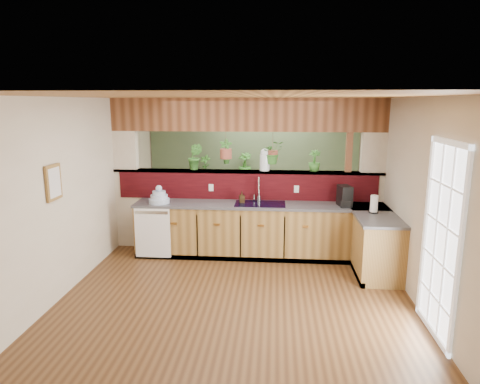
# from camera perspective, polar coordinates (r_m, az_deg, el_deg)

# --- Properties ---
(ground) EXTENTS (4.60, 7.00, 0.01)m
(ground) POSITION_cam_1_polar(r_m,az_deg,el_deg) (6.38, -0.01, -11.48)
(ground) COLOR #4E3118
(ground) RESTS_ON ground
(ceiling) EXTENTS (4.60, 7.00, 0.01)m
(ceiling) POSITION_cam_1_polar(r_m,az_deg,el_deg) (5.86, -0.01, 12.55)
(ceiling) COLOR brown
(ceiling) RESTS_ON ground
(wall_back) EXTENTS (4.60, 0.02, 2.60)m
(wall_back) POSITION_cam_1_polar(r_m,az_deg,el_deg) (9.43, 1.78, 4.41)
(wall_back) COLOR beige
(wall_back) RESTS_ON ground
(wall_front) EXTENTS (4.60, 0.02, 2.60)m
(wall_front) POSITION_cam_1_polar(r_m,az_deg,el_deg) (2.69, -6.50, -15.58)
(wall_front) COLOR beige
(wall_front) RESTS_ON ground
(wall_left) EXTENTS (0.02, 7.00, 2.60)m
(wall_left) POSITION_cam_1_polar(r_m,az_deg,el_deg) (6.59, -20.37, 0.36)
(wall_left) COLOR beige
(wall_left) RESTS_ON ground
(wall_right) EXTENTS (0.02, 7.00, 2.60)m
(wall_right) POSITION_cam_1_polar(r_m,az_deg,el_deg) (6.23, 21.56, -0.36)
(wall_right) COLOR beige
(wall_right) RESTS_ON ground
(pass_through_partition) EXTENTS (4.60, 0.21, 2.60)m
(pass_through_partition) POSITION_cam_1_polar(r_m,az_deg,el_deg) (7.32, 1.10, 1.35)
(pass_through_partition) COLOR beige
(pass_through_partition) RESTS_ON ground
(pass_through_ledge) EXTENTS (4.60, 0.21, 0.04)m
(pass_through_ledge) POSITION_cam_1_polar(r_m,az_deg,el_deg) (7.30, 0.88, 2.74)
(pass_through_ledge) COLOR brown
(pass_through_ledge) RESTS_ON ground
(header_beam) EXTENTS (4.60, 0.15, 0.55)m
(header_beam) POSITION_cam_1_polar(r_m,az_deg,el_deg) (7.21, 0.90, 10.26)
(header_beam) COLOR brown
(header_beam) RESTS_ON ground
(sage_backwall) EXTENTS (4.55, 0.02, 2.55)m
(sage_backwall) POSITION_cam_1_polar(r_m,az_deg,el_deg) (9.41, 1.77, 4.39)
(sage_backwall) COLOR #4F6545
(sage_backwall) RESTS_ON ground
(countertop) EXTENTS (4.14, 1.52, 0.90)m
(countertop) POSITION_cam_1_polar(r_m,az_deg,el_deg) (7.03, 7.43, -5.44)
(countertop) COLOR brown
(countertop) RESTS_ON ground
(dishwasher) EXTENTS (0.58, 0.03, 0.82)m
(dishwasher) POSITION_cam_1_polar(r_m,az_deg,el_deg) (7.10, -11.59, -5.35)
(dishwasher) COLOR white
(dishwasher) RESTS_ON ground
(navy_sink) EXTENTS (0.82, 0.50, 0.18)m
(navy_sink) POSITION_cam_1_polar(r_m,az_deg,el_deg) (7.03, 2.69, -2.20)
(navy_sink) COLOR black
(navy_sink) RESTS_ON countertop
(french_door) EXTENTS (0.06, 1.02, 2.16)m
(french_door) POSITION_cam_1_polar(r_m,az_deg,el_deg) (5.09, 25.15, -6.22)
(french_door) COLOR white
(french_door) RESTS_ON ground
(framed_print) EXTENTS (0.04, 0.35, 0.45)m
(framed_print) POSITION_cam_1_polar(r_m,az_deg,el_deg) (5.83, -23.59, 1.18)
(framed_print) COLOR brown
(framed_print) RESTS_ON wall_left
(faucet) EXTENTS (0.18, 0.19, 0.42)m
(faucet) POSITION_cam_1_polar(r_m,az_deg,el_deg) (7.12, 2.51, 0.51)
(faucet) COLOR #B7B7B2
(faucet) RESTS_ON countertop
(dish_stack) EXTENTS (0.34, 0.34, 0.30)m
(dish_stack) POSITION_cam_1_polar(r_m,az_deg,el_deg) (7.15, -10.73, -0.74)
(dish_stack) COLOR #AABCDC
(dish_stack) RESTS_ON countertop
(soap_dispenser) EXTENTS (0.10, 0.10, 0.19)m
(soap_dispenser) POSITION_cam_1_polar(r_m,az_deg,el_deg) (7.06, 0.25, -0.69)
(soap_dispenser) COLOR #322312
(soap_dispenser) RESTS_ON countertop
(coffee_maker) EXTENTS (0.18, 0.30, 0.33)m
(coffee_maker) POSITION_cam_1_polar(r_m,az_deg,el_deg) (7.02, 13.78, -0.62)
(coffee_maker) COLOR black
(coffee_maker) RESTS_ON countertop
(paper_towel) EXTENTS (0.13, 0.13, 0.29)m
(paper_towel) POSITION_cam_1_polar(r_m,az_deg,el_deg) (6.71, 17.44, -1.59)
(paper_towel) COLOR black
(paper_towel) RESTS_ON countertop
(glass_jar) EXTENTS (0.17, 0.17, 0.38)m
(glass_jar) POSITION_cam_1_polar(r_m,az_deg,el_deg) (7.25, 3.32, 4.32)
(glass_jar) COLOR silver
(glass_jar) RESTS_ON pass_through_ledge
(ledge_plant_left) EXTENTS (0.27, 0.23, 0.45)m
(ledge_plant_left) POSITION_cam_1_polar(r_m,az_deg,el_deg) (7.37, -6.01, 4.70)
(ledge_plant_left) COLOR #2F6A24
(ledge_plant_left) RESTS_ON pass_through_ledge
(ledge_plant_right) EXTENTS (0.25, 0.25, 0.36)m
(ledge_plant_right) POSITION_cam_1_polar(r_m,az_deg,el_deg) (7.28, 9.90, 4.13)
(ledge_plant_right) COLOR #2F6A24
(ledge_plant_right) RESTS_ON pass_through_ledge
(hanging_plant_a) EXTENTS (0.23, 0.20, 0.55)m
(hanging_plant_a) POSITION_cam_1_polar(r_m,az_deg,el_deg) (7.27, -1.89, 6.48)
(hanging_plant_a) COLOR brown
(hanging_plant_a) RESTS_ON header_beam
(hanging_plant_b) EXTENTS (0.43, 0.41, 0.50)m
(hanging_plant_b) POSITION_cam_1_polar(r_m,az_deg,el_deg) (7.22, 4.38, 6.58)
(hanging_plant_b) COLOR brown
(hanging_plant_b) RESTS_ON header_beam
(shelving_console) EXTENTS (1.41, 0.92, 0.92)m
(shelving_console) POSITION_cam_1_polar(r_m,az_deg,el_deg) (9.36, -1.27, -0.62)
(shelving_console) COLOR black
(shelving_console) RESTS_ON ground
(shelf_plant_a) EXTENTS (0.28, 0.23, 0.45)m
(shelf_plant_a) POSITION_cam_1_polar(r_m,az_deg,el_deg) (9.31, -4.64, 3.57)
(shelf_plant_a) COLOR #2F6A24
(shelf_plant_a) RESTS_ON shelving_console
(shelf_plant_b) EXTENTS (0.33, 0.33, 0.50)m
(shelf_plant_b) POSITION_cam_1_polar(r_m,az_deg,el_deg) (9.21, 0.65, 3.68)
(shelf_plant_b) COLOR #2F6A24
(shelf_plant_b) RESTS_ON shelving_console
(floor_plant) EXTENTS (0.81, 0.75, 0.74)m
(floor_plant) POSITION_cam_1_polar(r_m,az_deg,el_deg) (8.50, 7.65, -2.93)
(floor_plant) COLOR #2F6A24
(floor_plant) RESTS_ON ground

